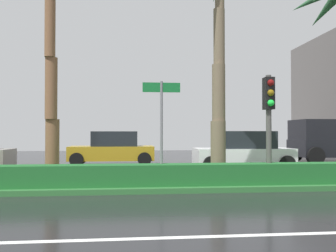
% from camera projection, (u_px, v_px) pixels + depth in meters
% --- Properties ---
extents(ground_plane, '(90.00, 42.00, 0.10)m').
position_uv_depth(ground_plane, '(146.00, 181.00, 12.58)').
color(ground_plane, black).
extents(near_lane_divider_stripe, '(81.00, 0.14, 0.01)m').
position_uv_depth(near_lane_divider_stripe, '(165.00, 238.00, 5.62)').
color(near_lane_divider_stripe, white).
rests_on(near_lane_divider_stripe, ground_plane).
extents(median_strip, '(85.50, 4.00, 0.15)m').
position_uv_depth(median_strip, '(147.00, 181.00, 11.59)').
color(median_strip, '#2D6B33').
rests_on(median_strip, ground_plane).
extents(median_hedge, '(76.50, 0.70, 0.60)m').
position_uv_depth(median_hedge, '(150.00, 175.00, 10.20)').
color(median_hedge, '#1E6028').
rests_on(median_hedge, median_strip).
extents(traffic_signal_median_right, '(0.28, 0.43, 3.23)m').
position_uv_depth(traffic_signal_median_right, '(269.00, 109.00, 10.73)').
color(traffic_signal_median_right, '#4C4C47').
rests_on(traffic_signal_median_right, median_strip).
extents(street_name_sign, '(1.10, 0.08, 3.00)m').
position_uv_depth(street_name_sign, '(161.00, 118.00, 10.45)').
color(street_name_sign, slate).
rests_on(street_name_sign, median_strip).
extents(car_in_traffic_second, '(4.30, 2.02, 1.72)m').
position_uv_depth(car_in_traffic_second, '(113.00, 149.00, 18.55)').
color(car_in_traffic_second, '#B28C1E').
rests_on(car_in_traffic_second, ground_plane).
extents(car_in_traffic_third, '(4.30, 2.02, 1.72)m').
position_uv_depth(car_in_traffic_third, '(244.00, 151.00, 16.03)').
color(car_in_traffic_third, white).
rests_on(car_in_traffic_third, ground_plane).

